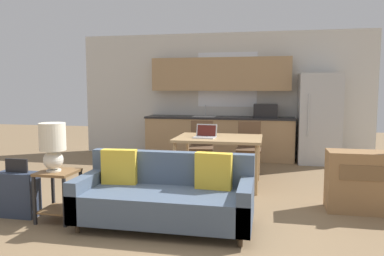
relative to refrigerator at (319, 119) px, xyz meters
The scene contains 13 objects.
ground_plane 4.76m from the refrigerator, 115.59° to the right, with size 20.00×20.00×0.00m, color #7F6647.
wall_back 2.11m from the refrigerator, 168.31° to the left, with size 6.40×0.07×2.70m.
kitchen_counter 2.00m from the refrigerator, behind, with size 3.15×0.65×2.15m.
refrigerator is the anchor object (origin of this frame).
dining_table 2.78m from the refrigerator, 128.49° to the right, with size 1.30×0.97×0.76m.
couch 4.50m from the refrigerator, 117.64° to the right, with size 1.90×0.80×0.81m.
side_table 5.26m from the refrigerator, 129.19° to the right, with size 0.40×0.40×0.57m.
table_lamp 5.27m from the refrigerator, 129.34° to the right, with size 0.29×0.29×0.55m.
credenza 3.09m from the refrigerator, 84.23° to the right, with size 1.14×0.40×0.74m.
dining_chair_far_right 1.89m from the refrigerator, 135.05° to the right, with size 0.43×0.43×0.93m.
dining_chair_far_left 2.55m from the refrigerator, 148.66° to the right, with size 0.47×0.47×0.93m.
laptop 2.97m from the refrigerator, 130.26° to the right, with size 0.34×0.28×0.20m.
suitcase 5.61m from the refrigerator, 133.69° to the right, with size 0.47×0.22×0.69m.
Camera 1 is at (1.04, -3.61, 1.51)m, focal length 35.00 mm.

